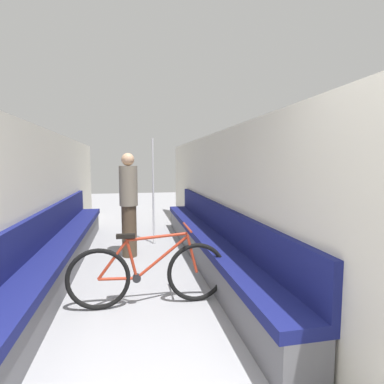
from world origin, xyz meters
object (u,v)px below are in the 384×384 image
Objects in this scene: bench_seat_row_left at (61,251)px; bench_seat_row_right at (208,243)px; passenger_standing at (129,204)px; bicycle at (149,274)px; grab_pole_near at (153,193)px.

bench_seat_row_left is 2.16m from bench_seat_row_right.
bench_seat_row_right is at bearing -5.39° from passenger_standing.
bench_seat_row_right is 1.60m from bicycle.
bench_seat_row_left is 3.24× the size of passenger_standing.
grab_pole_near reaches higher than bicycle.
grab_pole_near is at bearing 43.13° from bench_seat_row_left.
bench_seat_row_left is at bearing 115.30° from bicycle.
bench_seat_row_left and bench_seat_row_right have the same top height.
grab_pole_near is (0.23, 2.58, 0.63)m from bicycle.
grab_pole_near is at bearing 67.18° from bicycle.
bench_seat_row_right is at bearing 0.00° from bench_seat_row_left.
bicycle is (-0.99, -1.26, 0.04)m from bench_seat_row_right.
bench_seat_row_left is 2.75× the size of grab_pole_near.
bench_seat_row_left is 1.26m from passenger_standing.
passenger_standing is at bearing 79.31° from bicycle.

